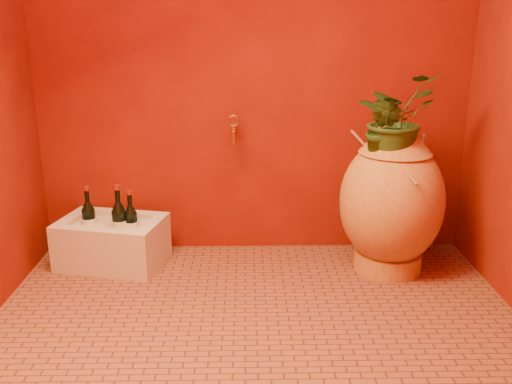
{
  "coord_description": "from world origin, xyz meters",
  "views": [
    {
      "loc": [
        -0.04,
        -2.29,
        1.36
      ],
      "look_at": [
        0.0,
        0.35,
        0.55
      ],
      "focal_mm": 40.0,
      "sensor_mm": 36.0,
      "label": 1
    }
  ],
  "objects_px": {
    "amphora": "(392,201)",
    "wall_tap": "(234,128)",
    "stone_basin": "(112,243)",
    "wine_bottle_a": "(89,221)",
    "wine_bottle_b": "(131,224)",
    "wine_bottle_c": "(119,223)"
  },
  "relations": [
    {
      "from": "stone_basin",
      "to": "wine_bottle_b",
      "type": "xyz_separation_m",
      "value": [
        0.12,
        -0.03,
        0.13
      ]
    },
    {
      "from": "wine_bottle_a",
      "to": "wine_bottle_b",
      "type": "height_order",
      "value": "wine_bottle_a"
    },
    {
      "from": "amphora",
      "to": "wall_tap",
      "type": "relative_size",
      "value": 5.03
    },
    {
      "from": "stone_basin",
      "to": "wine_bottle_c",
      "type": "distance_m",
      "value": 0.16
    },
    {
      "from": "wine_bottle_a",
      "to": "wine_bottle_c",
      "type": "height_order",
      "value": "wine_bottle_c"
    },
    {
      "from": "stone_basin",
      "to": "wine_bottle_a",
      "type": "distance_m",
      "value": 0.18
    },
    {
      "from": "stone_basin",
      "to": "wall_tap",
      "type": "xyz_separation_m",
      "value": [
        0.7,
        0.17,
        0.63
      ]
    },
    {
      "from": "wine_bottle_b",
      "to": "wall_tap",
      "type": "bearing_deg",
      "value": 19.36
    },
    {
      "from": "amphora",
      "to": "wall_tap",
      "type": "xyz_separation_m",
      "value": [
        -0.86,
        0.27,
        0.35
      ]
    },
    {
      "from": "wine_bottle_c",
      "to": "wine_bottle_a",
      "type": "bearing_deg",
      "value": 160.77
    },
    {
      "from": "wine_bottle_a",
      "to": "wine_bottle_b",
      "type": "relative_size",
      "value": 1.03
    },
    {
      "from": "stone_basin",
      "to": "wine_bottle_c",
      "type": "relative_size",
      "value": 1.88
    },
    {
      "from": "wine_bottle_a",
      "to": "wine_bottle_b",
      "type": "distance_m",
      "value": 0.25
    },
    {
      "from": "wine_bottle_c",
      "to": "stone_basin",
      "type": "bearing_deg",
      "value": 141.34
    },
    {
      "from": "amphora",
      "to": "stone_basin",
      "type": "height_order",
      "value": "amphora"
    },
    {
      "from": "wine_bottle_b",
      "to": "wall_tap",
      "type": "height_order",
      "value": "wall_tap"
    },
    {
      "from": "stone_basin",
      "to": "wine_bottle_a",
      "type": "height_order",
      "value": "wine_bottle_a"
    },
    {
      "from": "amphora",
      "to": "stone_basin",
      "type": "distance_m",
      "value": 1.59
    },
    {
      "from": "wine_bottle_b",
      "to": "wine_bottle_c",
      "type": "height_order",
      "value": "wine_bottle_c"
    },
    {
      "from": "wine_bottle_a",
      "to": "stone_basin",
      "type": "bearing_deg",
      "value": -7.5
    },
    {
      "from": "amphora",
      "to": "wine_bottle_a",
      "type": "height_order",
      "value": "amphora"
    },
    {
      "from": "amphora",
      "to": "wine_bottle_c",
      "type": "bearing_deg",
      "value": 178.02
    }
  ]
}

